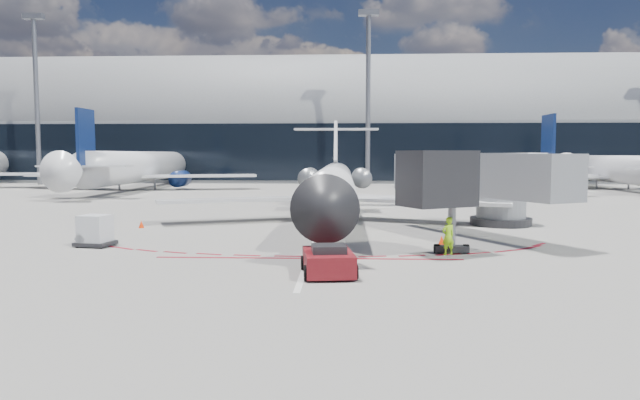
{
  "coord_description": "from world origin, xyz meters",
  "views": [
    {
      "loc": [
        1.65,
        -37.05,
        4.76
      ],
      "look_at": [
        0.19,
        -3.97,
        2.06
      ],
      "focal_mm": 32.0,
      "sensor_mm": 36.0,
      "label": 1
    }
  ],
  "objects_px": {
    "uld_container": "(95,231)",
    "ramp_worker": "(448,236)",
    "pushback_tug": "(328,261)",
    "regional_jet": "(333,186)"
  },
  "relations": [
    {
      "from": "pushback_tug",
      "to": "uld_container",
      "type": "relative_size",
      "value": 2.47
    },
    {
      "from": "regional_jet",
      "to": "ramp_worker",
      "type": "height_order",
      "value": "regional_jet"
    },
    {
      "from": "pushback_tug",
      "to": "ramp_worker",
      "type": "height_order",
      "value": "ramp_worker"
    },
    {
      "from": "regional_jet",
      "to": "pushback_tug",
      "type": "bearing_deg",
      "value": -89.43
    },
    {
      "from": "uld_container",
      "to": "ramp_worker",
      "type": "bearing_deg",
      "value": 4.69
    },
    {
      "from": "pushback_tug",
      "to": "regional_jet",
      "type": "bearing_deg",
      "value": 83.09
    },
    {
      "from": "pushback_tug",
      "to": "uld_container",
      "type": "distance_m",
      "value": 13.75
    },
    {
      "from": "ramp_worker",
      "to": "pushback_tug",
      "type": "bearing_deg",
      "value": 14.38
    },
    {
      "from": "regional_jet",
      "to": "pushback_tug",
      "type": "height_order",
      "value": "regional_jet"
    },
    {
      "from": "regional_jet",
      "to": "ramp_worker",
      "type": "distance_m",
      "value": 13.67
    }
  ]
}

